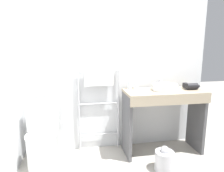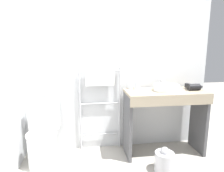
{
  "view_description": "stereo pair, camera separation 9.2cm",
  "coord_description": "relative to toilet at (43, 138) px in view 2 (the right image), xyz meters",
  "views": [
    {
      "loc": [
        -0.5,
        -1.41,
        1.45
      ],
      "look_at": [
        -0.09,
        0.86,
        0.99
      ],
      "focal_mm": 32.0,
      "sensor_mm": 36.0,
      "label": 1
    },
    {
      "loc": [
        -0.41,
        -1.43,
        1.45
      ],
      "look_at": [
        -0.09,
        0.86,
        0.99
      ],
      "focal_mm": 32.0,
      "sensor_mm": 36.0,
      "label": 2
    }
  ],
  "objects": [
    {
      "name": "sink_basin",
      "position": [
        1.59,
        0.04,
        0.59
      ],
      "size": [
        0.33,
        0.33,
        0.08
      ],
      "color": "white",
      "rests_on": "vanity_counter"
    },
    {
      "name": "wall_back",
      "position": [
        0.94,
        0.37,
        1.02
      ],
      "size": [
        2.7,
        0.12,
        2.7
      ],
      "primitive_type": "cube",
      "color": "silver",
      "rests_on": "ground_plane"
    },
    {
      "name": "cup_near_wall",
      "position": [
        1.15,
        0.21,
        0.6
      ],
      "size": [
        0.06,
        0.06,
        0.1
      ],
      "color": "silver",
      "rests_on": "vanity_counter"
    },
    {
      "name": "towel_radiator",
      "position": [
        0.74,
        0.26,
        0.53
      ],
      "size": [
        0.58,
        0.06,
        1.17
      ],
      "color": "silver",
      "rests_on": "ground_plane"
    },
    {
      "name": "trash_bin",
      "position": [
        1.43,
        -0.38,
        -0.2
      ],
      "size": [
        0.22,
        0.26,
        0.3
      ],
      "color": "#B7B7BC",
      "rests_on": "ground_plane"
    },
    {
      "name": "toilet",
      "position": [
        0.0,
        0.0,
        0.0
      ],
      "size": [
        0.38,
        0.49,
        0.8
      ],
      "color": "white",
      "rests_on": "ground_plane"
    },
    {
      "name": "faucet",
      "position": [
        1.59,
        0.22,
        0.63
      ],
      "size": [
        0.02,
        0.1,
        0.13
      ],
      "color": "silver",
      "rests_on": "vanity_counter"
    },
    {
      "name": "hair_dryer",
      "position": [
        1.98,
        0.03,
        0.59
      ],
      "size": [
        0.2,
        0.18,
        0.09
      ],
      "color": "black",
      "rests_on": "vanity_counter"
    },
    {
      "name": "cup_near_edge",
      "position": [
        1.23,
        0.18,
        0.59
      ],
      "size": [
        0.06,
        0.06,
        0.1
      ],
      "color": "silver",
      "rests_on": "vanity_counter"
    },
    {
      "name": "vanity_counter",
      "position": [
        1.58,
        0.03,
        0.27
      ],
      "size": [
        1.05,
        0.48,
        0.88
      ],
      "color": "gray",
      "rests_on": "ground_plane"
    }
  ]
}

